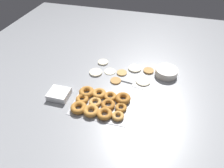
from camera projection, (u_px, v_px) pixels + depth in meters
name	position (u px, v px, depth m)	size (l,w,h in m)	color
ground_plane	(117.00, 83.00, 1.59)	(3.00, 3.00, 0.00)	gray
pancake_0	(110.00, 71.00, 1.70)	(0.10, 0.10, 0.01)	beige
pancake_1	(96.00, 72.00, 1.68)	(0.11, 0.11, 0.01)	beige
pancake_2	(135.00, 68.00, 1.73)	(0.11, 0.11, 0.01)	beige
pancake_3	(143.00, 81.00, 1.60)	(0.12, 0.12, 0.01)	beige
pancake_4	(116.00, 81.00, 1.60)	(0.09, 0.09, 0.01)	#B27F42
pancake_5	(103.00, 62.00, 1.80)	(0.09, 0.09, 0.01)	beige
pancake_6	(149.00, 71.00, 1.70)	(0.09, 0.09, 0.01)	#B27F42
pancake_7	(122.00, 73.00, 1.68)	(0.08, 0.08, 0.01)	tan
donut_tray	(100.00, 103.00, 1.40)	(0.41, 0.28, 0.04)	#ADAFB5
batter_bowl	(166.00, 72.00, 1.65)	(0.18, 0.18, 0.06)	silver
container_stack	(59.00, 94.00, 1.46)	(0.15, 0.13, 0.05)	white
spatula	(137.00, 85.00, 1.57)	(0.30, 0.08, 0.01)	black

